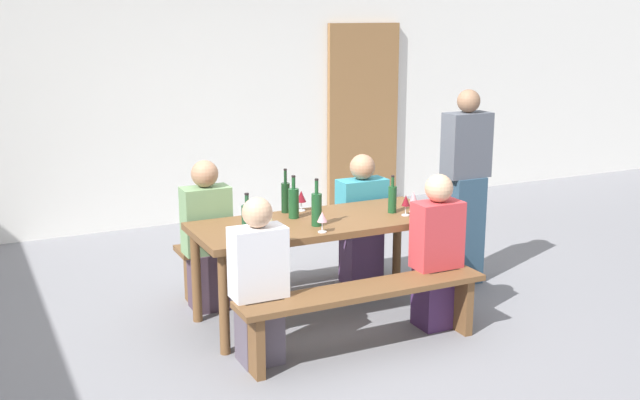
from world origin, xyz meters
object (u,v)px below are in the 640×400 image
bench_near (364,302)px  bench_far (284,248)px  standing_host (465,191)px  wine_bottle_3 (392,199)px  wine_bottle_4 (294,202)px  seated_guest_far_1 (362,223)px  wine_bottle_1 (286,197)px  seated_guest_near_0 (259,285)px  wine_glass_0 (414,198)px  wine_glass_3 (270,219)px  seated_guest_near_1 (436,255)px  wine_bottle_2 (317,208)px  wine_glass_2 (406,201)px  wine_bottle_0 (247,221)px  wooden_door (363,115)px  wine_glass_1 (322,218)px  tasting_table (320,231)px  wine_glass_4 (301,197)px  seated_guest_far_0 (207,239)px

bench_near → bench_far: size_ratio=1.00×
bench_far → standing_host: 1.56m
wine_bottle_3 → standing_host: standing_host is taller
wine_bottle_4 → seated_guest_far_1: bearing=26.2°
wine_bottle_1 → seated_guest_near_0: bearing=-123.4°
wine_glass_0 → wine_glass_3: size_ratio=0.88×
seated_guest_near_1 → standing_host: 1.05m
wine_bottle_2 → wine_glass_2: bearing=-2.7°
wine_glass_2 → seated_guest_near_1: size_ratio=0.14×
wine_bottle_0 → wine_bottle_2: 0.56m
bench_near → standing_host: bearing=31.0°
wooden_door → bench_near: wooden_door is taller
wine_glass_1 → standing_host: bearing=17.2°
wine_glass_0 → seated_guest_far_1: bearing=99.2°
bench_far → wine_bottle_3: (0.58, -0.72, 0.51)m
wine_bottle_1 → wine_glass_3: bearing=-122.6°
wine_glass_0 → seated_guest_near_0: bearing=-163.5°
wine_bottle_4 → wine_glass_3: wine_bottle_4 is taller
wine_glass_2 → seated_guest_far_1: size_ratio=0.14×
wine_bottle_4 → seated_guest_near_0: (-0.54, -0.66, -0.34)m
wine_bottle_1 → seated_guest_near_0: seated_guest_near_0 is taller
bench_near → standing_host: 1.70m
wine_bottle_4 → wine_glass_0: size_ratio=2.03×
wine_bottle_4 → standing_host: size_ratio=0.20×
tasting_table → bench_near: tasting_table is taller
tasting_table → wine_glass_3: size_ratio=10.39×
bench_near → wine_bottle_2: bearing=99.3°
wine_bottle_4 → seated_guest_near_1: 1.10m
wine_glass_2 → wine_glass_4: (-0.64, 0.46, 0.00)m
seated_guest_near_1 → standing_host: (0.74, 0.70, 0.24)m
wooden_door → seated_guest_near_1: size_ratio=1.86×
wine_glass_2 → seated_guest_far_1: 0.76m
tasting_table → seated_guest_far_0: size_ratio=1.61×
wine_glass_1 → wine_glass_4: 0.61m
tasting_table → wine_bottle_1: bearing=114.1°
tasting_table → wine_glass_4: 0.36m
seated_guest_far_0 → wine_bottle_2: bearing=43.1°
wine_bottle_0 → bench_near: bearing=-35.7°
seated_guest_far_0 → wine_glass_2: bearing=62.7°
wine_bottle_2 → seated_guest_near_1: 0.92m
wooden_door → wine_glass_4: wooden_door is taller
seated_guest_near_1 → seated_guest_far_1: 1.04m
seated_guest_far_0 → wine_glass_0: bearing=66.6°
seated_guest_near_1 → wine_bottle_0: bearing=76.7°
bench_far → wine_bottle_1: bearing=-111.0°
tasting_table → seated_guest_far_1: (0.64, 0.52, -0.14)m
bench_far → seated_guest_far_0: seated_guest_far_0 is taller
wine_bottle_1 → standing_host: standing_host is taller
wine_bottle_4 → wine_glass_2: bearing=-20.9°
tasting_table → seated_guest_near_0: size_ratio=1.69×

